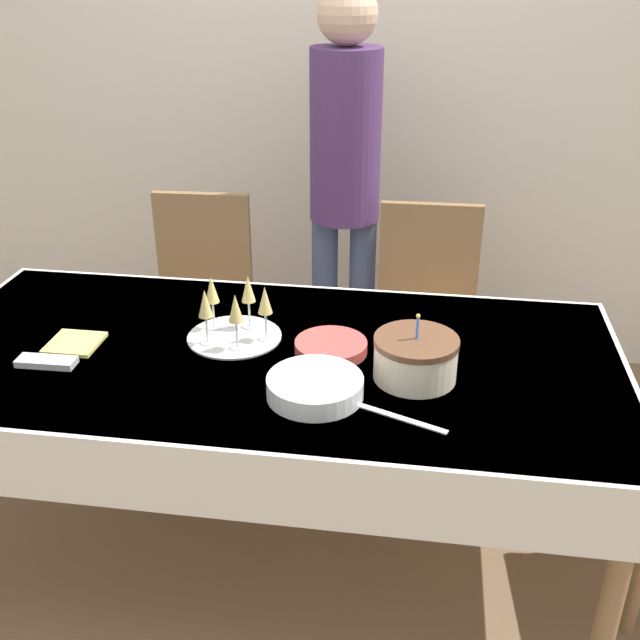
# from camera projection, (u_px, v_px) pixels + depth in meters

# --- Properties ---
(ground_plane) EXTENTS (12.00, 12.00, 0.00)m
(ground_plane) POSITION_uv_depth(u_px,v_px,m) (274.00, 545.00, 2.56)
(ground_plane) COLOR brown
(wall_back) EXTENTS (8.00, 0.05, 2.70)m
(wall_back) POSITION_uv_depth(u_px,v_px,m) (336.00, 70.00, 3.30)
(wall_back) COLOR silver
(wall_back) RESTS_ON ground_plane
(dining_table) EXTENTS (2.10, 1.00, 0.75)m
(dining_table) POSITION_uv_depth(u_px,v_px,m) (268.00, 381.00, 2.27)
(dining_table) COLOR silver
(dining_table) RESTS_ON ground_plane
(dining_chair_far_left) EXTENTS (0.44, 0.44, 0.94)m
(dining_chair_far_left) POSITION_uv_depth(u_px,v_px,m) (201.00, 301.00, 3.12)
(dining_chair_far_left) COLOR olive
(dining_chair_far_left) RESTS_ON ground_plane
(dining_chair_far_right) EXTENTS (0.43, 0.43, 0.94)m
(dining_chair_far_right) POSITION_uv_depth(u_px,v_px,m) (426.00, 315.00, 2.99)
(dining_chair_far_right) COLOR olive
(dining_chair_far_right) RESTS_ON ground_plane
(birthday_cake) EXTENTS (0.23, 0.23, 0.20)m
(birthday_cake) POSITION_uv_depth(u_px,v_px,m) (415.00, 358.00, 2.06)
(birthday_cake) COLOR beige
(birthday_cake) RESTS_ON dining_table
(champagne_tray) EXTENTS (0.29, 0.29, 0.18)m
(champagne_tray) POSITION_uv_depth(u_px,v_px,m) (234.00, 314.00, 2.26)
(champagne_tray) COLOR silver
(champagne_tray) RESTS_ON dining_table
(plate_stack_main) EXTENTS (0.26, 0.26, 0.06)m
(plate_stack_main) POSITION_uv_depth(u_px,v_px,m) (315.00, 387.00, 1.99)
(plate_stack_main) COLOR white
(plate_stack_main) RESTS_ON dining_table
(plate_stack_dessert) EXTENTS (0.22, 0.22, 0.03)m
(plate_stack_dessert) POSITION_uv_depth(u_px,v_px,m) (331.00, 347.00, 2.21)
(plate_stack_dessert) COLOR #CC4C47
(plate_stack_dessert) RESTS_ON dining_table
(cake_knife) EXTENTS (0.28, 0.13, 0.00)m
(cake_knife) POSITION_uv_depth(u_px,v_px,m) (393.00, 416.00, 1.91)
(cake_knife) COLOR silver
(cake_knife) RESTS_ON dining_table
(fork_pile) EXTENTS (0.17, 0.06, 0.02)m
(fork_pile) POSITION_uv_depth(u_px,v_px,m) (46.00, 362.00, 2.15)
(fork_pile) COLOR silver
(fork_pile) RESTS_ON dining_table
(napkin_pile) EXTENTS (0.15, 0.15, 0.01)m
(napkin_pile) POSITION_uv_depth(u_px,v_px,m) (75.00, 343.00, 2.26)
(napkin_pile) COLOR #E0D166
(napkin_pile) RESTS_ON dining_table
(person_standing) EXTENTS (0.28, 0.28, 1.73)m
(person_standing) POSITION_uv_depth(u_px,v_px,m) (345.00, 167.00, 2.97)
(person_standing) COLOR #3F4C72
(person_standing) RESTS_ON ground_plane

